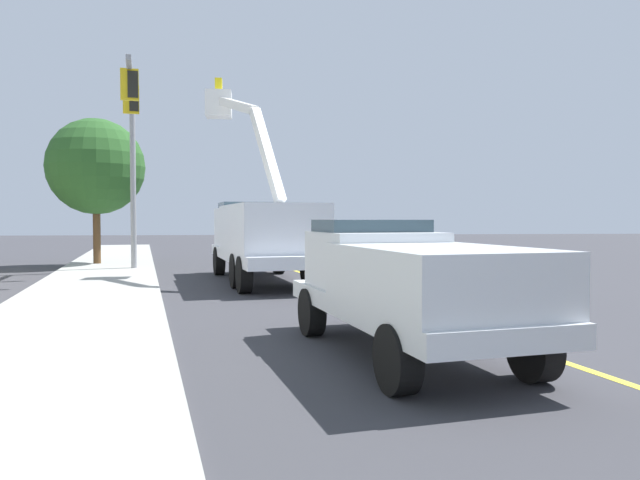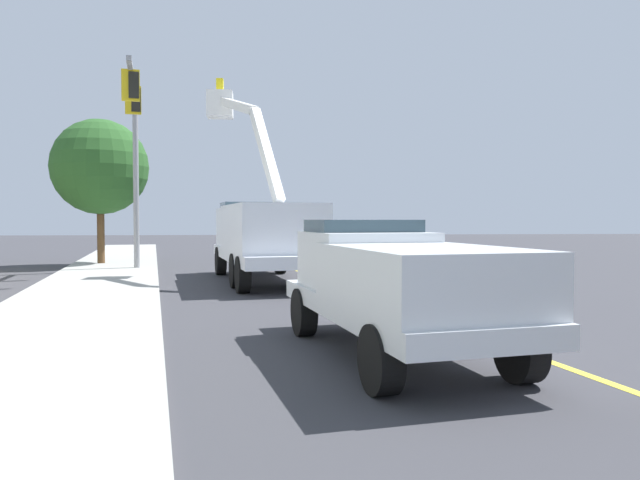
% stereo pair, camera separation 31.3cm
% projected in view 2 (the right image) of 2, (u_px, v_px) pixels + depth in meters
% --- Properties ---
extents(ground, '(120.00, 120.00, 0.00)m').
position_uv_depth(ground, '(341.00, 287.00, 18.12)').
color(ground, '#38383D').
extents(sidewalk_far_side, '(59.66, 14.44, 0.12)m').
position_uv_depth(sidewalk_far_side, '(91.00, 293.00, 16.17)').
color(sidewalk_far_side, '#9E9E99').
rests_on(sidewalk_far_side, ground).
extents(lane_centre_stripe, '(49.20, 9.24, 0.01)m').
position_uv_depth(lane_centre_stripe, '(341.00, 286.00, 18.12)').
color(lane_centre_stripe, yellow).
rests_on(lane_centre_stripe, ground).
extents(utility_bucket_truck, '(8.52, 3.99, 7.04)m').
position_uv_depth(utility_bucket_truck, '(263.00, 233.00, 19.63)').
color(utility_bucket_truck, white).
rests_on(utility_bucket_truck, ground).
extents(service_pickup_truck, '(5.89, 3.08, 2.06)m').
position_uv_depth(service_pickup_truck, '(395.00, 282.00, 8.93)').
color(service_pickup_truck, silver).
rests_on(service_pickup_truck, ground).
extents(passing_minivan, '(5.07, 2.74, 1.69)m').
position_uv_depth(passing_minivan, '(334.00, 242.00, 28.51)').
color(passing_minivan, silver).
rests_on(passing_minivan, ground).
extents(traffic_cone_mid_front, '(0.40, 0.40, 0.82)m').
position_uv_depth(traffic_cone_mid_front, '(296.00, 259.00, 24.38)').
color(traffic_cone_mid_front, black).
rests_on(traffic_cone_mid_front, ground).
extents(traffic_signal_mast, '(6.17, 1.31, 7.88)m').
position_uv_depth(traffic_signal_mast, '(134.00, 133.00, 21.94)').
color(traffic_signal_mast, gray).
rests_on(traffic_signal_mast, ground).
extents(street_tree_right, '(4.19, 4.19, 6.47)m').
position_uv_depth(street_tree_right, '(100.00, 167.00, 26.05)').
color(street_tree_right, brown).
rests_on(street_tree_right, ground).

